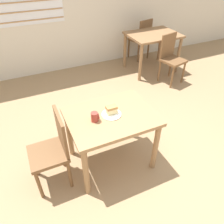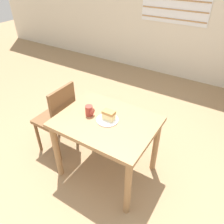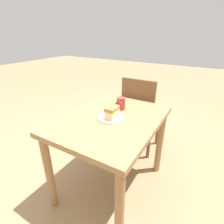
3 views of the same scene
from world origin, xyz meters
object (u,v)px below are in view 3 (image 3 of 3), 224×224
Objects in this scene: chair_near_window at (140,113)px; cake_slice at (112,112)px; coffee_mug at (121,104)px; plate at (111,118)px; dining_table_near at (111,131)px.

chair_near_window reaches higher than cake_slice.
chair_near_window is 0.53m from coffee_mug.
cake_slice is at bearing 63.14° from plate.
plate is at bearing 28.49° from dining_table_near.
coffee_mug is at bearing 88.86° from chair_near_window.
plate is 1.84× the size of cake_slice.
dining_table_near is 8.99× the size of coffee_mug.
chair_near_window is 0.71m from cake_slice.
coffee_mug reaches higher than cake_slice.
chair_near_window reaches higher than dining_table_near.
dining_table_near is 8.18× the size of cake_slice.
plate is 2.02× the size of coffee_mug.
cake_slice is (0.66, 0.02, 0.28)m from chair_near_window.
dining_table_near is 0.12m from plate.
cake_slice is (0.02, 0.02, 0.17)m from dining_table_near.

